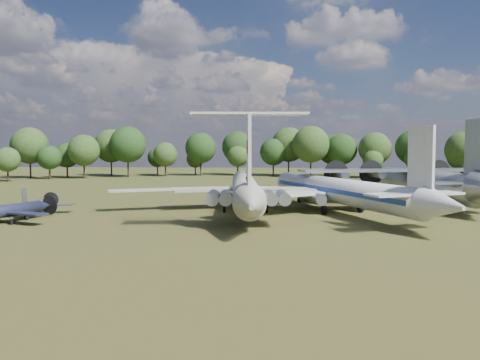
# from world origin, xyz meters

# --- Properties ---
(ground) EXTENTS (300.00, 300.00, 0.00)m
(ground) POSITION_xyz_m (0.00, 0.00, 0.00)
(ground) COLOR #2A4416
(ground) RESTS_ON ground
(il62_airliner) EXTENTS (44.26, 55.31, 5.12)m
(il62_airliner) POSITION_xyz_m (5.97, 3.57, 2.56)
(il62_airliner) COLOR silver
(il62_airliner) RESTS_ON ground
(tu104_jet) EXTENTS (53.14, 59.91, 4.95)m
(tu104_jet) POSITION_xyz_m (19.49, 2.49, 2.48)
(tu104_jet) COLOR silver
(tu104_jet) RESTS_ON ground
(an12_transport) EXTENTS (47.80, 51.25, 5.74)m
(an12_transport) POSITION_xyz_m (33.98, 13.81, 2.87)
(an12_transport) COLOR #ABAEB4
(an12_transport) RESTS_ON ground
(small_prop_west) EXTENTS (16.44, 18.85, 2.31)m
(small_prop_west) POSITION_xyz_m (-22.86, -10.01, 1.15)
(small_prop_west) COLOR black
(small_prop_west) RESTS_ON ground
(small_prop_northwest) EXTENTS (11.67, 14.77, 1.99)m
(small_prop_northwest) POSITION_xyz_m (-23.33, -1.34, 0.99)
(small_prop_northwest) COLOR #9A9DA1
(small_prop_northwest) RESTS_ON ground
(person_on_il62) EXTENTS (0.74, 0.51, 1.93)m
(person_on_il62) POSITION_xyz_m (7.13, -10.73, 6.09)
(person_on_il62) COLOR olive
(person_on_il62) RESTS_ON il62_airliner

